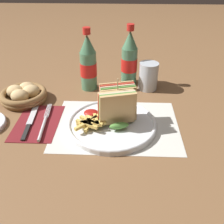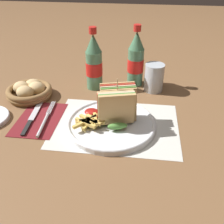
% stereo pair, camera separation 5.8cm
% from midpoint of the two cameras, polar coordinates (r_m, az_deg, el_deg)
% --- Properties ---
extents(ground_plane, '(4.00, 4.00, 0.00)m').
position_cam_midpoint_polar(ground_plane, '(0.80, -2.74, -3.25)').
color(ground_plane, brown).
extents(placemat, '(0.38, 0.28, 0.00)m').
position_cam_midpoint_polar(placemat, '(0.81, -1.15, -2.86)').
color(placemat, silver).
rests_on(placemat, ground_plane).
extents(plate_main, '(0.27, 0.27, 0.02)m').
position_cam_midpoint_polar(plate_main, '(0.80, -2.15, -2.62)').
color(plate_main, white).
rests_on(plate_main, ground_plane).
extents(club_sandwich, '(0.12, 0.12, 0.14)m').
position_cam_midpoint_polar(club_sandwich, '(0.77, -0.97, 1.37)').
color(club_sandwich, tan).
rests_on(club_sandwich, plate_main).
extents(fries_pile, '(0.09, 0.09, 0.02)m').
position_cam_midpoint_polar(fries_pile, '(0.77, -6.94, -2.29)').
color(fries_pile, '#E0B756').
rests_on(fries_pile, plate_main).
extents(ketchup_blob, '(0.04, 0.04, 0.02)m').
position_cam_midpoint_polar(ketchup_blob, '(0.82, -6.62, -0.21)').
color(ketchup_blob, maroon).
rests_on(ketchup_blob, plate_main).
extents(napkin, '(0.13, 0.20, 0.00)m').
position_cam_midpoint_polar(napkin, '(0.86, -17.75, -2.19)').
color(napkin, maroon).
rests_on(napkin, ground_plane).
extents(fork, '(0.03, 0.20, 0.01)m').
position_cam_midpoint_polar(fork, '(0.83, -16.61, -2.64)').
color(fork, silver).
rests_on(fork, napkin).
extents(knife, '(0.03, 0.19, 0.00)m').
position_cam_midpoint_polar(knife, '(0.86, -19.29, -2.01)').
color(knife, black).
rests_on(knife, napkin).
extents(coke_bottle_near, '(0.06, 0.06, 0.23)m').
position_cam_midpoint_polar(coke_bottle_near, '(0.99, -6.91, 10.33)').
color(coke_bottle_near, '#4C7F5B').
rests_on(coke_bottle_near, ground_plane).
extents(coke_bottle_far, '(0.06, 0.06, 0.23)m').
position_cam_midpoint_polar(coke_bottle_far, '(1.02, 2.14, 11.34)').
color(coke_bottle_far, '#4C7F5B').
rests_on(coke_bottle_far, ground_plane).
extents(glass_near, '(0.07, 0.07, 0.10)m').
position_cam_midpoint_polar(glass_near, '(1.01, 6.25, 7.36)').
color(glass_near, silver).
rests_on(glass_near, ground_plane).
extents(bread_basket, '(0.16, 0.16, 0.06)m').
position_cam_midpoint_polar(bread_basket, '(0.99, -20.30, 3.54)').
color(bread_basket, olive).
rests_on(bread_basket, ground_plane).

